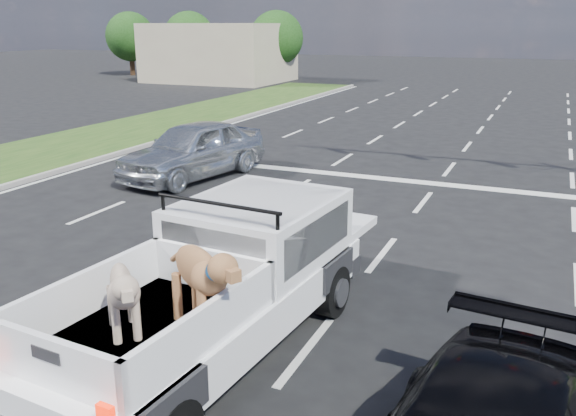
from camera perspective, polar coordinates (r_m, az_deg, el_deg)
name	(u,v)px	position (r m, az deg, el deg)	size (l,w,h in m)	color
ground	(197,327)	(9.36, -8.50, -10.94)	(160.00, 160.00, 0.00)	black
road_markings	(339,209)	(14.90, 4.84, -0.11)	(17.75, 60.00, 0.01)	silver
curb_left	(40,176)	(19.24, -22.23, 2.76)	(0.15, 60.00, 0.14)	gray
building_left	(220,53)	(49.51, -6.42, 14.26)	(10.00, 8.00, 4.40)	#B9AE8D
tree_far_a	(130,37)	(56.69, -14.55, 15.26)	(4.20, 4.20, 5.40)	#332114
tree_far_b	(189,37)	(53.25, -9.23, 15.49)	(4.20, 4.20, 5.40)	#332114
tree_far_c	(277,38)	(49.43, -1.08, 15.61)	(4.20, 4.20, 5.40)	#332114
pickup_truck	(220,283)	(8.31, -6.39, -6.96)	(2.52, 5.81, 2.12)	black
silver_sedan	(193,149)	(18.05, -8.86, 5.44)	(1.96, 4.87, 1.66)	silver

